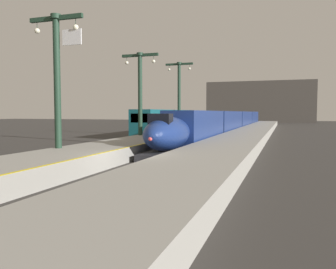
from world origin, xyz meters
name	(u,v)px	position (x,y,z in m)	size (l,w,h in m)	color
ground_plane	(129,172)	(0.00, 0.00, 0.00)	(260.00, 260.00, 0.00)	#33302D
platform_left	(183,135)	(-4.05, 24.75, 0.53)	(4.80, 110.00, 1.05)	gray
platform_right	(247,136)	(4.05, 24.75, 0.53)	(4.80, 110.00, 1.05)	gray
platform_left_safety_stripe	(200,131)	(-1.77, 24.75, 1.05)	(0.20, 107.80, 0.01)	yellow
rail_main_left	(213,138)	(-0.75, 27.50, 0.06)	(0.08, 110.00, 0.12)	slate
rail_main_right	(224,138)	(0.75, 27.50, 0.06)	(0.08, 110.00, 0.12)	slate
rail_secondary_left	(156,136)	(-8.85, 27.50, 0.06)	(0.08, 110.00, 0.12)	slate
rail_secondary_right	(166,136)	(-7.35, 27.50, 0.06)	(0.08, 110.00, 0.12)	slate
highspeed_train_main	(232,121)	(0.00, 40.26, 1.97)	(2.92, 75.73, 3.60)	navy
regional_train_adjacent	(182,120)	(-8.10, 38.07, 2.13)	(2.85, 36.60, 3.80)	#145660
station_column_near	(58,66)	(-5.84, 1.50, 6.45)	(4.00, 0.68, 8.77)	#1E3828
station_column_mid	(140,85)	(-5.90, 15.15, 6.22)	(4.00, 0.68, 8.51)	#1E3828
station_column_far	(179,89)	(-5.90, 28.94, 6.70)	(4.00, 0.68, 9.43)	#1E3828
passenger_near_edge	(162,125)	(-4.02, 16.57, 2.04)	(0.51, 0.37, 1.69)	#23232D
rolling_suitcase	(177,132)	(-2.49, 17.13, 1.35)	(0.40, 0.22, 0.98)	brown
terminus_back_wall	(259,102)	(0.00, 102.00, 7.00)	(36.00, 2.00, 14.00)	#4C4742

